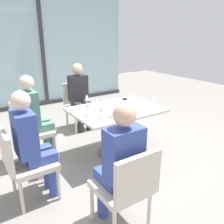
{
  "coord_description": "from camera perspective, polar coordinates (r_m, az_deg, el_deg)",
  "views": [
    {
      "loc": [
        -1.88,
        -2.72,
        1.81
      ],
      "look_at": [
        0.0,
        0.1,
        0.65
      ],
      "focal_mm": 37.81,
      "sensor_mm": 36.0,
      "label": 1
    }
  ],
  "objects": [
    {
      "name": "ground_plane",
      "position": [
        3.77,
        0.85,
        -9.8
      ],
      "size": [
        12.0,
        12.0,
        0.0
      ],
      "primitive_type": "plane",
      "color": "gray"
    },
    {
      "name": "window_wall_backdrop",
      "position": [
        6.24,
        -16.35,
        12.65
      ],
      "size": [
        4.57,
        0.1,
        2.7
      ],
      "color": "#97B7BC",
      "rests_on": "ground_plane"
    },
    {
      "name": "dining_table_main",
      "position": [
        3.54,
        0.9,
        -1.93
      ],
      "size": [
        1.27,
        0.94,
        0.73
      ],
      "color": "silver",
      "rests_on": "ground_plane"
    },
    {
      "name": "chair_far_left",
      "position": [
        3.57,
        -19.6,
        -3.86
      ],
      "size": [
        0.5,
        0.46,
        0.87
      ],
      "color": "beige",
      "rests_on": "ground_plane"
    },
    {
      "name": "chair_near_window",
      "position": [
        4.64,
        -8.29,
        2.23
      ],
      "size": [
        0.46,
        0.51,
        0.87
      ],
      "color": "beige",
      "rests_on": "ground_plane"
    },
    {
      "name": "chair_front_left",
      "position": [
        2.23,
        3.57,
        -17.36
      ],
      "size": [
        0.46,
        0.5,
        0.87
      ],
      "color": "beige",
      "rests_on": "ground_plane"
    },
    {
      "name": "chair_side_end",
      "position": [
        2.75,
        -20.64,
        -10.96
      ],
      "size": [
        0.5,
        0.46,
        0.87
      ],
      "color": "beige",
      "rests_on": "ground_plane"
    },
    {
      "name": "person_far_left",
      "position": [
        3.53,
        -18.25,
        -0.46
      ],
      "size": [
        0.39,
        0.34,
        1.26
      ],
      "color": "#4C7F6B",
      "rests_on": "ground_plane"
    },
    {
      "name": "person_near_window",
      "position": [
        4.49,
        -7.8,
        4.38
      ],
      "size": [
        0.34,
        0.39,
        1.26
      ],
      "color": "#28282D",
      "rests_on": "ground_plane"
    },
    {
      "name": "person_front_left",
      "position": [
        2.19,
        1.92,
        -11.67
      ],
      "size": [
        0.34,
        0.39,
        1.26
      ],
      "color": "#384C9E",
      "rests_on": "ground_plane"
    },
    {
      "name": "person_side_end",
      "position": [
        2.68,
        -18.88,
        -6.67
      ],
      "size": [
        0.39,
        0.34,
        1.26
      ],
      "color": "#384C9E",
      "rests_on": "ground_plane"
    },
    {
      "name": "wine_glass_0",
      "position": [
        3.61,
        -6.12,
        3.53
      ],
      "size": [
        0.07,
        0.07,
        0.18
      ],
      "color": "silver",
      "rests_on": "dining_table_main"
    },
    {
      "name": "wine_glass_1",
      "position": [
        3.06,
        -2.42,
        0.81
      ],
      "size": [
        0.07,
        0.07,
        0.18
      ],
      "color": "silver",
      "rests_on": "dining_table_main"
    },
    {
      "name": "wine_glass_2",
      "position": [
        3.47,
        -3.82,
        2.96
      ],
      "size": [
        0.07,
        0.07,
        0.18
      ],
      "color": "silver",
      "rests_on": "dining_table_main"
    },
    {
      "name": "wine_glass_3",
      "position": [
        3.27,
        2.59,
        1.99
      ],
      "size": [
        0.07,
        0.07,
        0.18
      ],
      "color": "silver",
      "rests_on": "dining_table_main"
    },
    {
      "name": "wine_glass_4",
      "position": [
        3.57,
        9.76,
        3.18
      ],
      "size": [
        0.07,
        0.07,
        0.18
      ],
      "color": "silver",
      "rests_on": "dining_table_main"
    },
    {
      "name": "wine_glass_5",
      "position": [
        3.19,
        -5.66,
        1.5
      ],
      "size": [
        0.07,
        0.07,
        0.18
      ],
      "color": "silver",
      "rests_on": "dining_table_main"
    },
    {
      "name": "wine_glass_6",
      "position": [
        3.55,
        6.33,
        3.25
      ],
      "size": [
        0.07,
        0.07,
        0.18
      ],
      "color": "silver",
      "rests_on": "dining_table_main"
    },
    {
      "name": "coffee_cup",
      "position": [
        3.12,
        0.09,
        -0.5
      ],
      "size": [
        0.08,
        0.08,
        0.09
      ],
      "primitive_type": "cylinder",
      "color": "white",
      "rests_on": "dining_table_main"
    },
    {
      "name": "cell_phone_on_table",
      "position": [
        3.97,
        3.09,
        3.14
      ],
      "size": [
        0.13,
        0.16,
        0.01
      ],
      "primitive_type": "cube",
      "rotation": [
        0.0,
        0.0,
        -0.5
      ],
      "color": "black",
      "rests_on": "dining_table_main"
    },
    {
      "name": "handbag_0",
      "position": [
        3.31,
        -15.38,
        -12.22
      ],
      "size": [
        0.31,
        0.17,
        0.28
      ],
      "primitive_type": "cube",
      "rotation": [
        0.0,
        0.0,
        -0.04
      ],
      "color": "beige",
      "rests_on": "ground_plane"
    }
  ]
}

